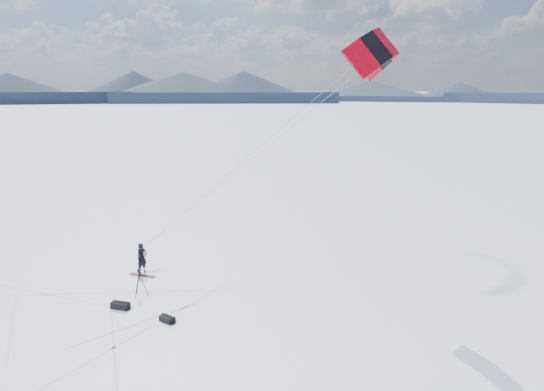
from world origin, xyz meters
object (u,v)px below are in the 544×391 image
at_px(tripod, 139,279).
at_px(gear_bag_b, 167,319).
at_px(snowboard, 142,275).
at_px(snowkiter, 143,273).
at_px(gear_bag_a, 120,305).

bearing_deg(tripod, gear_bag_b, -64.77).
bearing_deg(snowboard, tripod, -58.57).
distance_m(snowkiter, gear_bag_b, 6.76).
relative_size(gear_bag_a, gear_bag_b, 1.11).
relative_size(snowboard, tripod, 1.08).
bearing_deg(snowboard, snowkiter, 122.19).
distance_m(snowkiter, snowboard, 0.51).
bearing_deg(snowboard, gear_bag_a, -69.61).
height_order(snowkiter, gear_bag_a, snowkiter).
height_order(snowkiter, tripod, tripod).
xyz_separation_m(snowboard, gear_bag_a, (1.68, -4.01, 0.14)).
height_order(gear_bag_a, gear_bag_b, gear_bag_a).
height_order(snowkiter, gear_bag_b, snowkiter).
bearing_deg(snowkiter, tripod, -127.82).
bearing_deg(gear_bag_a, snowboard, 107.77).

